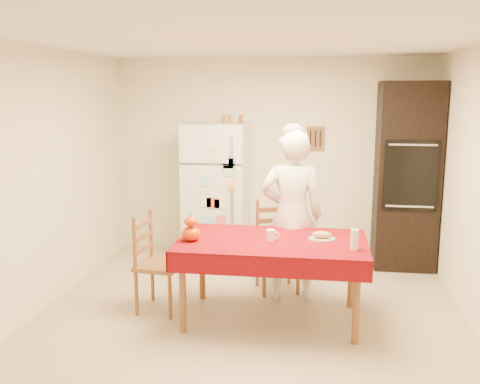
% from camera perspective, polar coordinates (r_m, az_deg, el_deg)
% --- Properties ---
extents(floor, '(4.50, 4.50, 0.00)m').
position_cam_1_polar(floor, '(5.02, 0.83, -13.84)').
color(floor, tan).
rests_on(floor, ground).
extents(room_shell, '(4.02, 4.52, 2.51)m').
position_cam_1_polar(room_shell, '(4.59, 0.89, 4.90)').
color(room_shell, '#F4EECD').
rests_on(room_shell, ground).
extents(refrigerator, '(0.75, 0.74, 1.70)m').
position_cam_1_polar(refrigerator, '(6.64, -2.53, -0.00)').
color(refrigerator, white).
rests_on(refrigerator, floor).
extents(oven_cabinet, '(0.70, 0.62, 2.20)m').
position_cam_1_polar(oven_cabinet, '(6.61, 17.34, 1.66)').
color(oven_cabinet, black).
rests_on(oven_cabinet, floor).
extents(dining_table, '(1.70, 1.00, 0.76)m').
position_cam_1_polar(dining_table, '(4.88, 3.44, -5.90)').
color(dining_table, brown).
rests_on(dining_table, floor).
extents(chair_far, '(0.53, 0.51, 0.95)m').
position_cam_1_polar(chair_far, '(5.70, 3.86, -5.38)').
color(chair_far, brown).
rests_on(chair_far, floor).
extents(chair_left, '(0.45, 0.47, 0.95)m').
position_cam_1_polar(chair_left, '(5.21, -9.18, -7.05)').
color(chair_left, brown).
rests_on(chair_left, floor).
extents(seated_woman, '(0.68, 0.49, 1.72)m').
position_cam_1_polar(seated_woman, '(5.36, 5.52, -2.54)').
color(seated_woman, white).
rests_on(seated_woman, floor).
extents(coffee_mug, '(0.08, 0.08, 0.10)m').
position_cam_1_polar(coffee_mug, '(4.82, 3.32, -4.62)').
color(coffee_mug, white).
rests_on(coffee_mug, dining_table).
extents(pumpkin_lower, '(0.17, 0.17, 0.13)m').
position_cam_1_polar(pumpkin_lower, '(4.83, -5.25, -4.44)').
color(pumpkin_lower, '#CE4704').
rests_on(pumpkin_lower, dining_table).
extents(pumpkin_upper, '(0.12, 0.12, 0.09)m').
position_cam_1_polar(pumpkin_upper, '(4.80, -5.27, -3.16)').
color(pumpkin_upper, '#D85F05').
rests_on(pumpkin_upper, pumpkin_lower).
extents(wine_glass, '(0.07, 0.07, 0.18)m').
position_cam_1_polar(wine_glass, '(4.65, 12.13, -4.96)').
color(wine_glass, white).
rests_on(wine_glass, dining_table).
extents(bread_plate, '(0.24, 0.24, 0.02)m').
position_cam_1_polar(bread_plate, '(4.90, 8.72, -4.98)').
color(bread_plate, silver).
rests_on(bread_plate, dining_table).
extents(bread_loaf, '(0.18, 0.10, 0.06)m').
position_cam_1_polar(bread_loaf, '(4.89, 8.74, -4.53)').
color(bread_loaf, '#9D804D').
rests_on(bread_loaf, bread_plate).
extents(spice_jar_left, '(0.05, 0.05, 0.10)m').
position_cam_1_polar(spice_jar_left, '(6.57, -1.79, 7.79)').
color(spice_jar_left, '#8D5A19').
rests_on(spice_jar_left, refrigerator).
extents(spice_jar_mid, '(0.05, 0.05, 0.10)m').
position_cam_1_polar(spice_jar_mid, '(6.56, -1.15, 7.79)').
color(spice_jar_mid, '#995E1B').
rests_on(spice_jar_mid, refrigerator).
extents(spice_jar_right, '(0.05, 0.05, 0.10)m').
position_cam_1_polar(spice_jar_right, '(6.54, 0.08, 7.78)').
color(spice_jar_right, brown).
rests_on(spice_jar_right, refrigerator).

